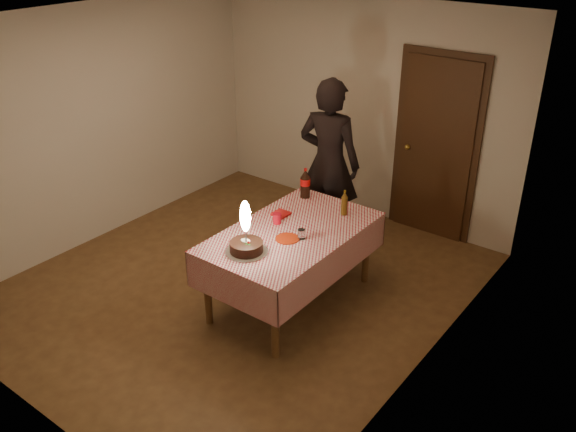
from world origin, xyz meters
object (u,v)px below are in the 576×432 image
object	(u,v)px
red_plate	(287,239)
clear_cup	(301,234)
dining_table	(291,241)
cola_bottle	(305,183)
birthday_cake	(246,240)
photographer	(329,164)
red_cup	(277,218)
amber_bottle_right	(344,203)

from	to	relation	value
red_plate	clear_cup	xyz separation A→B (m)	(0.09, 0.08, 0.04)
dining_table	cola_bottle	xyz separation A→B (m)	(-0.33, 0.68, 0.26)
dining_table	birthday_cake	distance (m)	0.58
dining_table	photographer	bearing A→B (deg)	108.21
dining_table	birthday_cake	size ratio (longest dim) A/B	3.52
clear_cup	cola_bottle	distance (m)	0.89
dining_table	red_plate	bearing A→B (deg)	-66.25
dining_table	cola_bottle	size ratio (longest dim) A/B	5.42
dining_table	clear_cup	xyz separation A→B (m)	(0.16, -0.06, 0.15)
clear_cup	cola_bottle	world-z (taller)	cola_bottle
red_plate	cola_bottle	xyz separation A→B (m)	(-0.39, 0.82, 0.15)
red_cup	cola_bottle	world-z (taller)	cola_bottle
birthday_cake	red_plate	world-z (taller)	birthday_cake
dining_table	red_cup	distance (m)	0.26
birthday_cake	amber_bottle_right	xyz separation A→B (m)	(0.29, 1.12, 0.01)
red_plate	cola_bottle	distance (m)	0.92
red_cup	amber_bottle_right	world-z (taller)	amber_bottle_right
dining_table	birthday_cake	bearing A→B (deg)	-99.03
birthday_cake	amber_bottle_right	distance (m)	1.16
cola_bottle	photographer	distance (m)	0.54
amber_bottle_right	photographer	distance (m)	0.87
red_plate	amber_bottle_right	bearing A→B (deg)	79.26
clear_cup	amber_bottle_right	distance (m)	0.65
clear_cup	birthday_cake	bearing A→B (deg)	-116.88
amber_bottle_right	photographer	world-z (taller)	photographer
birthday_cake	clear_cup	size ratio (longest dim) A/B	5.43
red_plate	amber_bottle_right	xyz separation A→B (m)	(0.14, 0.73, 0.11)
birthday_cake	red_plate	distance (m)	0.43
red_plate	red_cup	distance (m)	0.33
dining_table	photographer	xyz separation A→B (m)	(-0.40, 1.22, 0.28)
amber_bottle_right	photographer	xyz separation A→B (m)	(-0.60, 0.63, 0.06)
dining_table	birthday_cake	world-z (taller)	birthday_cake
birthday_cake	clear_cup	world-z (taller)	birthday_cake
cola_bottle	amber_bottle_right	world-z (taller)	cola_bottle
cola_bottle	red_cup	bearing A→B (deg)	-78.29
amber_bottle_right	red_cup	bearing A→B (deg)	-126.52
birthday_cake	clear_cup	distance (m)	0.54
red_cup	clear_cup	xyz separation A→B (m)	(0.36, -0.10, -0.01)
red_cup	clear_cup	size ratio (longest dim) A/B	1.11
photographer	red_cup	bearing A→B (deg)	-80.33
birthday_cake	cola_bottle	bearing A→B (deg)	101.52
birthday_cake	red_plate	xyz separation A→B (m)	(0.15, 0.39, -0.11)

